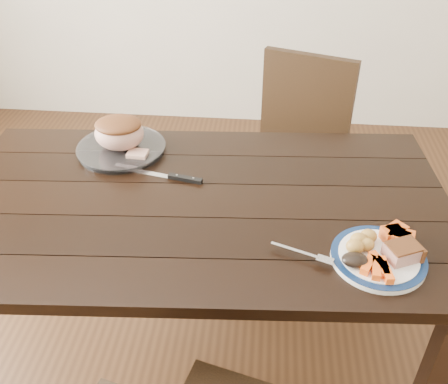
# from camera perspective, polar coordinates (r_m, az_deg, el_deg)

# --- Properties ---
(ground) EXTENTS (4.00, 4.00, 0.00)m
(ground) POSITION_cam_1_polar(r_m,az_deg,el_deg) (2.13, -2.19, -17.26)
(ground) COLOR #472B16
(ground) RESTS_ON ground
(dining_table) EXTENTS (1.65, 1.00, 0.75)m
(dining_table) POSITION_cam_1_polar(r_m,az_deg,el_deg) (1.65, -2.70, -3.46)
(dining_table) COLOR black
(dining_table) RESTS_ON ground
(chair_far) EXTENTS (0.54, 0.55, 0.93)m
(chair_far) POSITION_cam_1_polar(r_m,az_deg,el_deg) (2.32, 8.17, 4.98)
(chair_far) COLOR black
(chair_far) RESTS_ON ground
(dinner_plate) EXTENTS (0.26, 0.26, 0.02)m
(dinner_plate) POSITION_cam_1_polar(r_m,az_deg,el_deg) (1.44, 17.20, -7.25)
(dinner_plate) COLOR white
(dinner_plate) RESTS_ON dining_table
(plate_rim) EXTENTS (0.26, 0.26, 0.02)m
(plate_rim) POSITION_cam_1_polar(r_m,az_deg,el_deg) (1.43, 17.26, -7.00)
(plate_rim) COLOR #0D2145
(plate_rim) RESTS_ON dinner_plate
(serving_platter) EXTENTS (0.31, 0.31, 0.02)m
(serving_platter) POSITION_cam_1_polar(r_m,az_deg,el_deg) (1.88, -11.63, 4.81)
(serving_platter) COLOR white
(serving_platter) RESTS_ON dining_table
(pork_slice) EXTENTS (0.11, 0.10, 0.04)m
(pork_slice) POSITION_cam_1_polar(r_m,az_deg,el_deg) (1.43, 19.70, -6.50)
(pork_slice) COLOR tan
(pork_slice) RESTS_ON dinner_plate
(roasted_potatoes) EXTENTS (0.09, 0.09, 0.04)m
(roasted_potatoes) POSITION_cam_1_polar(r_m,az_deg,el_deg) (1.43, 15.46, -5.49)
(roasted_potatoes) COLOR gold
(roasted_potatoes) RESTS_ON dinner_plate
(carrot_batons) EXTENTS (0.08, 0.11, 0.02)m
(carrot_batons) POSITION_cam_1_polar(r_m,az_deg,el_deg) (1.38, 17.22, -8.20)
(carrot_batons) COLOR #FF5E15
(carrot_batons) RESTS_ON dinner_plate
(pumpkin_wedges) EXTENTS (0.09, 0.10, 0.04)m
(pumpkin_wedges) POSITION_cam_1_polar(r_m,az_deg,el_deg) (1.48, 19.21, -4.76)
(pumpkin_wedges) COLOR #EC551A
(pumpkin_wedges) RESTS_ON dinner_plate
(dark_mushroom) EXTENTS (0.07, 0.05, 0.03)m
(dark_mushroom) POSITION_cam_1_polar(r_m,az_deg,el_deg) (1.37, 14.74, -7.51)
(dark_mushroom) COLOR black
(dark_mushroom) RESTS_ON dinner_plate
(fork) EXTENTS (0.17, 0.08, 0.00)m
(fork) POSITION_cam_1_polar(r_m,az_deg,el_deg) (1.39, 9.39, -7.04)
(fork) COLOR silver
(fork) RESTS_ON dinner_plate
(roast_joint) EXTENTS (0.18, 0.15, 0.12)m
(roast_joint) POSITION_cam_1_polar(r_m,az_deg,el_deg) (1.84, -11.88, 6.57)
(roast_joint) COLOR tan
(roast_joint) RESTS_ON serving_platter
(cut_slice) EXTENTS (0.07, 0.06, 0.02)m
(cut_slice) POSITION_cam_1_polar(r_m,az_deg,el_deg) (1.80, -9.84, 4.29)
(cut_slice) COLOR tan
(cut_slice) RESTS_ON serving_platter
(carving_knife) EXTENTS (0.32, 0.09, 0.01)m
(carving_knife) POSITION_cam_1_polar(r_m,az_deg,el_deg) (1.70, -5.71, 1.73)
(carving_knife) COLOR silver
(carving_knife) RESTS_ON dining_table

